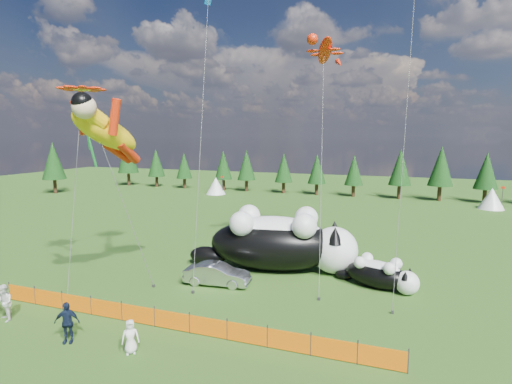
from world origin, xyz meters
TOP-DOWN VIEW (x-y plane):
  - ground at (0.00, 0.00)m, footprint 160.00×160.00m
  - safety_fence at (0.00, -3.00)m, footprint 22.06×0.06m
  - tree_line at (0.00, 45.00)m, footprint 90.00×4.00m
  - festival_tents at (11.00, 40.00)m, footprint 50.00×3.20m
  - cat_large at (2.56, 7.54)m, footprint 12.28×5.80m
  - cat_small at (9.50, 6.29)m, footprint 5.32×3.11m
  - car at (-0.49, 3.31)m, footprint 4.43×1.95m
  - spectator_b at (-8.74, -5.09)m, footprint 1.10×0.95m
  - spectator_c at (-3.95, -5.69)m, footprint 1.29×1.01m
  - spectator_e at (-0.59, -5.47)m, footprint 0.90×0.83m
  - superhero_kite at (-5.78, -0.22)m, footprint 5.78×6.10m
  - gecko_kite at (4.64, 11.83)m, footprint 4.08×11.74m
  - flower_kite at (-8.91, 1.48)m, footprint 3.64×5.59m
  - diamond_kite_a at (-2.72, 6.97)m, footprint 1.93×6.45m

SIDE VIEW (x-z plane):
  - ground at x=0.00m, z-range 0.00..0.00m
  - safety_fence at x=0.00m, z-range -0.05..1.05m
  - car at x=-0.49m, z-range 0.00..1.41m
  - spectator_e at x=-0.59m, z-range 0.00..1.54m
  - cat_small at x=9.50m, z-range -0.05..1.93m
  - spectator_b at x=-8.74m, z-range 0.00..1.95m
  - spectator_c at x=-3.95m, z-range 0.00..1.97m
  - festival_tents at x=11.00m, z-range 0.00..2.80m
  - cat_large at x=2.56m, z-range -0.11..4.34m
  - tree_line at x=0.00m, z-range 0.00..8.00m
  - superhero_kite at x=-5.78m, z-range 3.71..15.98m
  - flower_kite at x=-8.91m, z-range 5.87..18.88m
  - gecko_kite at x=4.64m, z-range 6.86..24.96m
  - diamond_kite_a at x=-2.72m, z-range 7.61..27.66m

